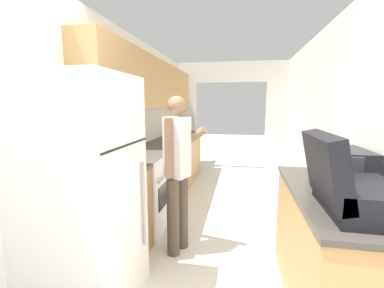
{
  "coord_description": "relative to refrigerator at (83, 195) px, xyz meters",
  "views": [
    {
      "loc": [
        0.26,
        -1.13,
        1.55
      ],
      "look_at": [
        -0.42,
        2.41,
        0.99
      ],
      "focal_mm": 24.0,
      "sensor_mm": 36.0,
      "label": 1
    }
  ],
  "objects": [
    {
      "name": "wall_left",
      "position": [
        -0.31,
        1.75,
        0.63
      ],
      "size": [
        0.38,
        7.3,
        2.5
      ],
      "color": "silver",
      "rests_on": "ground_plane"
    },
    {
      "name": "wall_right",
      "position": [
        2.17,
        1.32,
        0.37
      ],
      "size": [
        0.06,
        7.3,
        2.5
      ],
      "color": "silver",
      "rests_on": "ground_plane"
    },
    {
      "name": "wall_far_with_doorway",
      "position": [
        0.89,
        4.41,
        0.56
      ],
      "size": [
        2.91,
        0.06,
        2.5
      ],
      "color": "silver",
      "rests_on": "ground_plane"
    },
    {
      "name": "counter_left",
      "position": [
        -0.07,
        2.55,
        -0.42
      ],
      "size": [
        0.62,
        3.82,
        0.93
      ],
      "color": "#B2844C",
      "rests_on": "ground_plane"
    },
    {
      "name": "counter_right",
      "position": [
        1.84,
        0.28,
        -0.42
      ],
      "size": [
        0.62,
        1.46,
        0.93
      ],
      "color": "#B2844C",
      "rests_on": "ground_plane"
    },
    {
      "name": "refrigerator",
      "position": [
        0.0,
        0.0,
        0.0
      ],
      "size": [
        0.76,
        0.73,
        1.76
      ],
      "color": "white",
      "rests_on": "ground_plane"
    },
    {
      "name": "range_oven",
      "position": [
        -0.06,
        1.26,
        -0.41
      ],
      "size": [
        0.66,
        0.78,
        1.07
      ],
      "color": "white",
      "rests_on": "ground_plane"
    },
    {
      "name": "person",
      "position": [
        0.52,
        0.82,
        -0.01
      ],
      "size": [
        0.52,
        0.45,
        1.63
      ],
      "rotation": [
        0.0,
        0.0,
        1.23
      ],
      "color": "#4C4238",
      "rests_on": "ground_plane"
    },
    {
      "name": "suitcase",
      "position": [
        1.77,
        -0.08,
        0.2
      ],
      "size": [
        0.49,
        0.57,
        0.46
      ],
      "color": "black",
      "rests_on": "counter_right"
    },
    {
      "name": "microwave",
      "position": [
        1.94,
        0.53,
        0.18
      ],
      "size": [
        0.37,
        0.49,
        0.27
      ],
      "color": "black",
      "rests_on": "counter_right"
    }
  ]
}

